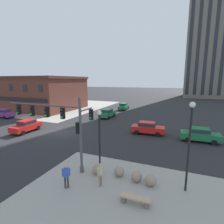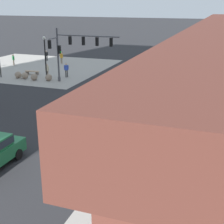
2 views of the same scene
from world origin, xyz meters
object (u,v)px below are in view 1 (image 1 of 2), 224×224
(street_lamp_mid_sidewalk, at_px, (190,138))
(car_parked_curb, at_px, (148,127))
(bollard_sphere_curb_b, at_px, (119,171))
(car_main_northbound_near, at_px, (124,106))
(bench_near_signal, at_px, (135,199))
(car_cross_eastbound, at_px, (4,113))
(bollard_sphere_curb_c, at_px, (137,176))
(traffic_signal_main, at_px, (61,121))
(car_main_southbound_far, at_px, (107,113))
(bollard_sphere_curb_a, at_px, (97,169))
(pedestrian_at_curb, at_px, (66,175))
(street_lamp_corner_near, at_px, (99,135))
(car_main_southbound_near, at_px, (200,134))
(pedestrian_near_bench, at_px, (100,173))
(car_main_northbound_far, at_px, (26,125))
(bollard_sphere_curb_d, at_px, (151,180))

(street_lamp_mid_sidewalk, distance_m, car_parked_curb, 12.72)
(bollard_sphere_curb_b, distance_m, street_lamp_mid_sidewalk, 5.73)
(car_main_northbound_near, bearing_deg, bench_near_signal, -70.25)
(car_cross_eastbound, bearing_deg, bollard_sphere_curb_c, -21.22)
(traffic_signal_main, xyz_separation_m, car_main_southbound_far, (-4.55, 19.54, -3.04))
(traffic_signal_main, relative_size, bollard_sphere_curb_a, 9.49)
(bollard_sphere_curb_a, bearing_deg, pedestrian_at_curb, -113.41)
(pedestrian_at_curb, bearing_deg, bollard_sphere_curb_c, 31.83)
(car_parked_curb, bearing_deg, car_main_northbound_near, 117.96)
(bench_near_signal, bearing_deg, street_lamp_corner_near, 146.33)
(car_main_northbound_near, height_order, car_main_southbound_far, same)
(pedestrian_at_curb, height_order, car_main_southbound_near, pedestrian_at_curb)
(pedestrian_near_bench, relative_size, car_parked_curb, 0.37)
(pedestrian_near_bench, bearing_deg, street_lamp_mid_sidewalk, 17.08)
(street_lamp_mid_sidewalk, bearing_deg, traffic_signal_main, -177.49)
(traffic_signal_main, relative_size, pedestrian_near_bench, 4.48)
(car_cross_eastbound, bearing_deg, car_main_northbound_far, -24.12)
(bollard_sphere_curb_b, bearing_deg, bollard_sphere_curb_c, -7.67)
(pedestrian_at_curb, height_order, street_lamp_mid_sidewalk, street_lamp_mid_sidewalk)
(car_main_northbound_far, height_order, car_cross_eastbound, same)
(car_main_southbound_far, bearing_deg, car_main_southbound_near, -27.73)
(traffic_signal_main, distance_m, bollard_sphere_curb_b, 6.06)
(bollard_sphere_curb_a, xyz_separation_m, car_main_southbound_near, (8.02, 11.20, 0.52))
(bollard_sphere_curb_a, height_order, bench_near_signal, bollard_sphere_curb_a)
(pedestrian_near_bench, bearing_deg, bollard_sphere_curb_d, 23.14)
(bollard_sphere_curb_b, xyz_separation_m, street_lamp_corner_near, (-1.53, -0.23, 2.80))
(street_lamp_mid_sidewalk, distance_m, car_cross_eastbound, 35.07)
(bollard_sphere_curb_d, bearing_deg, street_lamp_mid_sidewalk, 7.77)
(car_main_northbound_near, distance_m, car_main_southbound_far, 10.13)
(bollard_sphere_curb_c, xyz_separation_m, street_lamp_mid_sidewalk, (3.29, 0.18, 3.30))
(traffic_signal_main, xyz_separation_m, street_lamp_corner_near, (3.35, 0.20, -0.76))
(bollard_sphere_curb_b, bearing_deg, bollard_sphere_curb_d, -7.43)
(car_parked_curb, bearing_deg, bollard_sphere_curb_a, -98.10)
(bollard_sphere_curb_c, bearing_deg, bollard_sphere_curb_b, 172.33)
(car_main_southbound_near, bearing_deg, car_cross_eastbound, 179.14)
(traffic_signal_main, distance_m, bollard_sphere_curb_d, 8.14)
(pedestrian_near_bench, height_order, car_main_northbound_far, car_main_northbound_far)
(pedestrian_near_bench, bearing_deg, street_lamp_corner_near, 117.42)
(car_parked_curb, bearing_deg, car_main_southbound_far, 140.82)
(street_lamp_mid_sidewalk, bearing_deg, street_lamp_corner_near, -177.96)
(bollard_sphere_curb_a, relative_size, bollard_sphere_curb_b, 1.00)
(bollard_sphere_curb_c, bearing_deg, pedestrian_near_bench, -145.43)
(bollard_sphere_curb_a, distance_m, car_cross_eastbound, 29.10)
(bollard_sphere_curb_c, height_order, car_main_northbound_near, car_main_northbound_near)
(street_lamp_corner_near, bearing_deg, car_main_southbound_far, 112.23)
(bollard_sphere_curb_b, xyz_separation_m, bench_near_signal, (1.92, -2.53, -0.07))
(car_main_northbound_far, bearing_deg, bench_near_signal, -25.00)
(street_lamp_corner_near, xyz_separation_m, car_main_northbound_near, (-7.96, 29.48, -2.28))
(traffic_signal_main, relative_size, car_main_southbound_far, 1.70)
(pedestrian_near_bench, bearing_deg, bollard_sphere_curb_c, 34.57)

